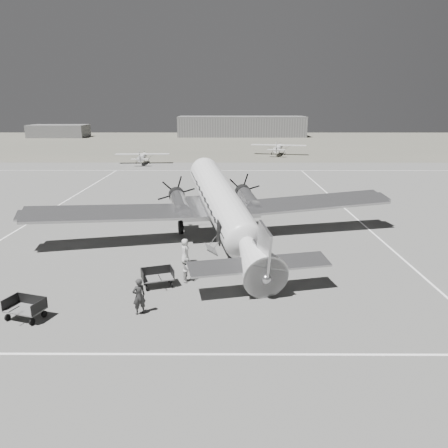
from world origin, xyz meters
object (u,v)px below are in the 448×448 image
(hangar_main, at_px, (242,126))
(light_plane_left, at_px, (142,158))
(shed_secondary, at_px, (59,131))
(ground_crew, at_px, (139,296))
(ramp_agent, at_px, (188,270))
(light_plane_right, at_px, (278,149))
(baggage_cart_far, at_px, (25,309))
(baggage_cart_near, at_px, (158,278))
(passenger, at_px, (185,251))
(dc3_airliner, at_px, (224,209))

(hangar_main, height_order, light_plane_left, hangar_main)
(shed_secondary, relative_size, ground_crew, 9.40)
(ramp_agent, bearing_deg, light_plane_right, -0.80)
(baggage_cart_far, relative_size, ramp_agent, 1.30)
(light_plane_right, bearing_deg, shed_secondary, 153.90)
(baggage_cart_near, bearing_deg, passenger, 52.82)
(ground_crew, bearing_deg, dc3_airliner, -144.05)
(shed_secondary, distance_m, light_plane_right, 83.97)
(baggage_cart_far, bearing_deg, passenger, 65.63)
(shed_secondary, xyz_separation_m, dc3_airliner, (54.63, -113.93, 0.83))
(hangar_main, xyz_separation_m, light_plane_left, (-20.33, -71.56, -2.29))
(light_plane_left, height_order, baggage_cart_near, light_plane_left)
(baggage_cart_far, xyz_separation_m, ramp_agent, (7.64, 4.85, 0.20))
(ramp_agent, bearing_deg, hangar_main, 6.77)
(hangar_main, height_order, light_plane_right, hangar_main)
(hangar_main, xyz_separation_m, light_plane_right, (5.84, -57.10, -2.08))
(hangar_main, relative_size, baggage_cart_near, 22.03)
(light_plane_left, bearing_deg, passenger, -80.06)
(dc3_airliner, height_order, ground_crew, dc3_airliner)
(shed_secondary, bearing_deg, dc3_airliner, -64.38)
(light_plane_left, distance_m, ground_crew, 59.64)
(baggage_cart_near, bearing_deg, hangar_main, 66.78)
(passenger, bearing_deg, baggage_cart_far, 141.84)
(baggage_cart_far, xyz_separation_m, ground_crew, (5.55, 0.60, 0.41))
(ground_crew, distance_m, passenger, 7.55)
(dc3_airliner, relative_size, baggage_cart_far, 15.44)
(dc3_airliner, xyz_separation_m, baggage_cart_near, (-3.86, -7.82, -2.29))
(shed_secondary, height_order, ramp_agent, shed_secondary)
(hangar_main, height_order, ramp_agent, hangar_main)
(baggage_cart_far, height_order, ground_crew, ground_crew)
(hangar_main, xyz_separation_m, ramp_agent, (-7.54, -125.98, -2.56))
(shed_secondary, xyz_separation_m, light_plane_left, (39.67, -66.56, -0.99))
(shed_secondary, xyz_separation_m, light_plane_right, (65.84, -52.10, -0.78))
(shed_secondary, xyz_separation_m, ramp_agent, (52.46, -120.98, -1.26))
(dc3_airliner, relative_size, light_plane_right, 2.53)
(shed_secondary, height_order, dc3_airliner, dc3_airliner)
(dc3_airliner, xyz_separation_m, ground_crew, (-4.25, -11.30, -1.87))
(baggage_cart_far, bearing_deg, baggage_cart_near, 52.30)
(light_plane_left, xyz_separation_m, ramp_agent, (12.78, -54.42, -0.27))
(light_plane_right, xyz_separation_m, ramp_agent, (-13.38, -68.88, -0.48))
(hangar_main, height_order, baggage_cart_near, hangar_main)
(light_plane_right, xyz_separation_m, baggage_cart_far, (-21.02, -73.73, -0.68))
(shed_secondary, bearing_deg, ramp_agent, -66.56)
(shed_secondary, distance_m, ramp_agent, 131.87)
(hangar_main, height_order, ground_crew, hangar_main)
(hangar_main, distance_m, baggage_cart_far, 131.74)
(shed_secondary, bearing_deg, light_plane_right, -38.35)
(baggage_cart_near, relative_size, ramp_agent, 1.29)
(dc3_airliner, distance_m, passenger, 5.12)
(baggage_cart_near, bearing_deg, ground_crew, -115.51)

